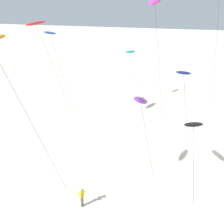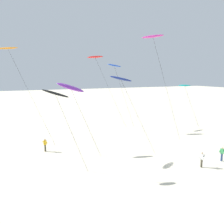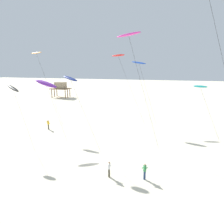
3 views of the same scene
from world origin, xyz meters
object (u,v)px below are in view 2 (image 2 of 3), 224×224
object	(u,v)px
kite_purple	(71,88)
kite_flyer_middle	(202,159)
kite_black	(55,94)
kite_orange	(8,49)
kite_navy	(121,79)
kite_teal	(185,86)
kite_flyer_nearest	(222,154)
kite_blue	(114,66)
kite_magenta	(153,37)
kite_red	(95,57)
kite_flyer_furthest	(45,145)

from	to	relation	value
kite_purple	kite_flyer_middle	distance (m)	16.22
kite_black	kite_flyer_middle	distance (m)	16.51
kite_orange	kite_navy	world-z (taller)	kite_orange
kite_teal	kite_purple	distance (m)	22.57
kite_orange	kite_purple	xyz separation A→B (m)	(5.99, -7.24, -4.62)
kite_teal	kite_flyer_nearest	xyz separation A→B (m)	(-6.63, -14.10, -6.88)
kite_orange	kite_flyer_middle	bearing A→B (deg)	-41.83
kite_orange	kite_teal	size ratio (longest dim) A/B	1.65
kite_orange	kite_blue	xyz separation A→B (m)	(17.74, 6.07, -1.66)
kite_blue	kite_magenta	bearing A→B (deg)	-90.05
kite_blue	kite_flyer_middle	size ratio (longest dim) A/B	7.03
kite_magenta	kite_orange	bearing A→B (deg)	161.21
kite_blue	kite_red	xyz separation A→B (m)	(-3.88, -0.60, 1.37)
kite_orange	kite_flyer_furthest	world-z (taller)	kite_orange
kite_teal	kite_purple	world-z (taller)	kite_purple
kite_purple	kite_red	distance (m)	15.56
kite_blue	kite_purple	distance (m)	18.00
kite_teal	kite_purple	xyz separation A→B (m)	(-21.75, -5.99, 0.50)
kite_magenta	kite_purple	distance (m)	13.44
kite_magenta	kite_teal	bearing A→B (deg)	25.50
kite_black	kite_flyer_furthest	bearing A→B (deg)	90.02
kite_red	kite_flyer_furthest	size ratio (longest dim) A/B	7.78
kite_purple	kite_flyer_furthest	size ratio (longest dim) A/B	5.47
kite_teal	kite_navy	xyz separation A→B (m)	(-16.69, -8.56, 1.45)
kite_magenta	kite_blue	bearing A→B (deg)	89.95
kite_blue	kite_magenta	size ratio (longest dim) A/B	0.77
kite_flyer_nearest	kite_navy	bearing A→B (deg)	151.14
kite_flyer_nearest	kite_red	bearing A→B (deg)	109.20
kite_navy	kite_purple	bearing A→B (deg)	153.05
kite_orange	kite_magenta	size ratio (longest dim) A/B	0.87
kite_orange	kite_flyer_furthest	distance (m)	12.96
kite_orange	kite_flyer_furthest	xyz separation A→B (m)	(3.47, -3.43, -12.01)
kite_flyer_middle	kite_flyer_furthest	distance (m)	18.79
kite_black	kite_red	distance (m)	20.05
kite_magenta	kite_black	xyz separation A→B (m)	(-14.26, -5.01, -6.76)
kite_black	kite_blue	bearing A→B (deg)	50.18
kite_flyer_middle	kite_magenta	bearing A→B (deg)	89.45
kite_navy	kite_magenta	bearing A→B (deg)	29.54
kite_purple	kite_flyer_furthest	xyz separation A→B (m)	(-2.52, 3.81, -7.39)
kite_black	kite_flyer_middle	xyz separation A→B (m)	(14.16, -4.74, -7.05)
kite_red	kite_magenta	bearing A→B (deg)	-71.41
kite_purple	kite_orange	bearing A→B (deg)	129.60
kite_flyer_nearest	kite_flyer_middle	xyz separation A→B (m)	(-3.48, -0.42, 0.00)
kite_purple	kite_flyer_furthest	world-z (taller)	kite_purple
kite_purple	kite_flyer_furthest	distance (m)	8.68
kite_purple	kite_flyer_nearest	world-z (taller)	kite_purple
kite_magenta	kite_flyer_furthest	size ratio (longest dim) A/B	9.11
kite_magenta	kite_black	distance (m)	16.55
kite_flyer_nearest	kite_purple	bearing A→B (deg)	151.77
kite_navy	kite_flyer_middle	world-z (taller)	kite_navy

